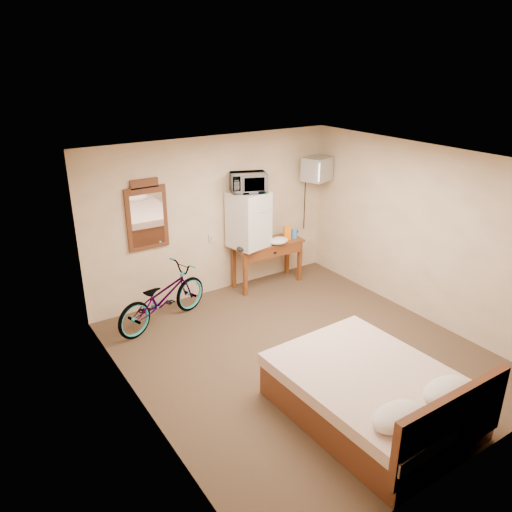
# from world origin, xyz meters

# --- Properties ---
(room) EXTENTS (4.60, 4.64, 2.50)m
(room) POSITION_xyz_m (-0.00, 0.00, 1.25)
(room) COLOR #473123
(room) RESTS_ON ground
(desk) EXTENTS (1.21, 0.52, 0.75)m
(desk) POSITION_xyz_m (0.83, 2.00, 0.61)
(desk) COLOR brown
(desk) RESTS_ON floor
(mini_fridge) EXTENTS (0.64, 0.63, 0.89)m
(mini_fridge) POSITION_xyz_m (0.48, 2.05, 1.19)
(mini_fridge) COLOR silver
(mini_fridge) RESTS_ON desk
(microwave) EXTENTS (0.64, 0.53, 0.30)m
(microwave) POSITION_xyz_m (0.48, 2.05, 1.79)
(microwave) COLOR silver
(microwave) RESTS_ON mini_fridge
(snack_bag) EXTENTS (0.13, 0.09, 0.24)m
(snack_bag) POSITION_xyz_m (1.17, 1.96, 0.87)
(snack_bag) COLOR orange
(snack_bag) RESTS_ON desk
(blue_cup) EXTENTS (0.09, 0.09, 0.16)m
(blue_cup) POSITION_xyz_m (1.31, 1.95, 0.83)
(blue_cup) COLOR #408BDC
(blue_cup) RESTS_ON desk
(cloth_cream) EXTENTS (0.35, 0.27, 0.11)m
(cloth_cream) POSITION_xyz_m (0.92, 1.87, 0.80)
(cloth_cream) COLOR white
(cloth_cream) RESTS_ON desk
(cloth_dark_a) EXTENTS (0.23, 0.17, 0.09)m
(cloth_dark_a) POSITION_xyz_m (0.29, 1.92, 0.79)
(cloth_dark_a) COLOR black
(cloth_dark_a) RESTS_ON desk
(cloth_dark_b) EXTENTS (0.19, 0.16, 0.09)m
(cloth_dark_b) POSITION_xyz_m (1.41, 2.11, 0.79)
(cloth_dark_b) COLOR black
(cloth_dark_b) RESTS_ON desk
(crt_television) EXTENTS (0.54, 0.62, 0.39)m
(crt_television) POSITION_xyz_m (1.80, 2.02, 1.84)
(crt_television) COLOR black
(crt_television) RESTS_ON room
(wall_mirror) EXTENTS (0.61, 0.04, 1.03)m
(wall_mirror) POSITION_xyz_m (-1.10, 2.27, 1.47)
(wall_mirror) COLOR brown
(wall_mirror) RESTS_ON room
(bicycle) EXTENTS (1.65, 1.00, 0.82)m
(bicycle) POSITION_xyz_m (-1.17, 1.75, 0.41)
(bicycle) COLOR black
(bicycle) RESTS_ON floor
(bed) EXTENTS (1.58, 2.05, 0.90)m
(bed) POSITION_xyz_m (-0.13, -1.38, 0.29)
(bed) COLOR brown
(bed) RESTS_ON floor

